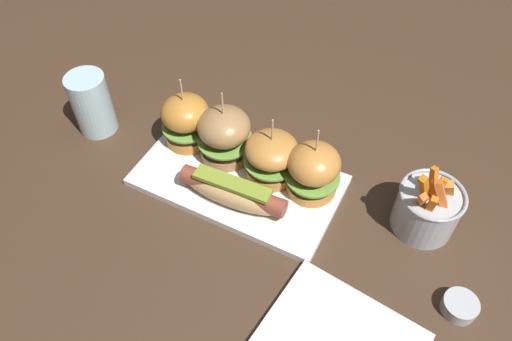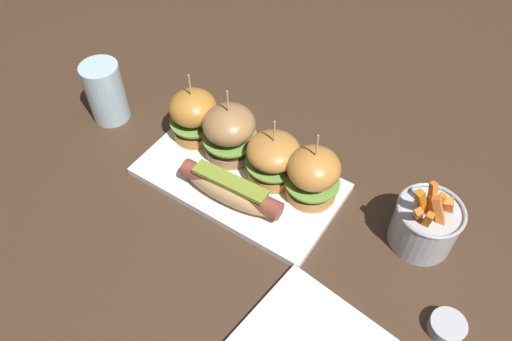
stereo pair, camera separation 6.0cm
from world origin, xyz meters
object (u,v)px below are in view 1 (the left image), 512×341
Objects in this scene: slider_far_left at (186,120)px; fries_bucket at (427,208)px; platter_main at (238,181)px; hot_dog at (233,192)px; sauce_ramekin at (460,306)px; water_glass at (93,103)px; slider_center_left at (225,134)px; slider_far_right at (313,170)px; slider_center_right at (271,157)px.

slider_far_left reaches higher than fries_bucket.
platter_main is 0.06m from hot_dog.
water_glass reaches higher than sauce_ramekin.
slider_far_left is 0.19m from water_glass.
fries_bucket is at bearing 5.19° from water_glass.
slider_far_right is at bearing -1.06° from slider_center_left.
slider_center_right is 0.92× the size of slider_far_right.
water_glass is at bearing -174.75° from slider_center_right.
slider_far_left is at bearing -177.54° from fries_bucket.
slider_center_left is at bearing -0.67° from slider_far_left.
water_glass is (-0.31, 0.00, 0.05)m from platter_main.
slider_center_right is at bearing 70.87° from hot_dog.
water_glass is (-0.63, -0.06, 0.02)m from fries_bucket.
platter_main is at bearing -17.90° from slider_far_left.
slider_far_left is 0.18m from slider_center_right.
platter_main is 1.90× the size of hot_dog.
water_glass is at bearing 174.61° from sauce_ramekin.
water_glass is (-0.18, -0.04, -0.00)m from slider_far_left.
platter_main is at bearing 171.04° from sauce_ramekin.
slider_center_right is 0.95× the size of fries_bucket.
slider_center_left is at bearing -176.83° from fries_bucket.
hot_dog is 0.14m from slider_far_right.
slider_center_right is at bearing -179.47° from slider_far_right.
slider_center_right is 1.06× the size of water_glass.
fries_bucket reaches higher than platter_main.
platter_main is at bearing -40.51° from slider_center_left.
slider_center_left is (0.08, -0.00, 0.00)m from slider_far_left.
slider_center_right reaches higher than fries_bucket.
fries_bucket is (0.27, 0.02, -0.01)m from slider_center_right.
slider_far_right reaches higher than water_glass.
slider_far_right is 0.30m from sauce_ramekin.
fries_bucket is 0.16m from sauce_ramekin.
slider_center_right is 0.08m from slider_far_right.
platter_main is 6.90× the size of sauce_ramekin.
sauce_ramekin is at bearing -19.90° from slider_far_right.
slider_center_left is 0.36m from fries_bucket.
fries_bucket is (0.32, 0.06, 0.04)m from platter_main.
hot_dog is at bearing -141.14° from slider_far_right.
slider_far_left is 1.09× the size of slider_center_right.
slider_far_right is (0.08, 0.00, 0.01)m from slider_center_right.
slider_center_left reaches higher than hot_dog.
slider_center_right is at bearing 5.25° from water_glass.
water_glass is at bearing -175.59° from slider_far_right.
slider_center_right is (0.03, 0.09, 0.02)m from hot_dog.
hot_dog is 1.37× the size of fries_bucket.
hot_dog is at bearing -70.49° from platter_main.
hot_dog is 0.32m from fries_bucket.
hot_dog is 0.09m from slider_center_right.
platter_main is 0.32m from water_glass.
slider_far_right reaches higher than slider_center_right.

